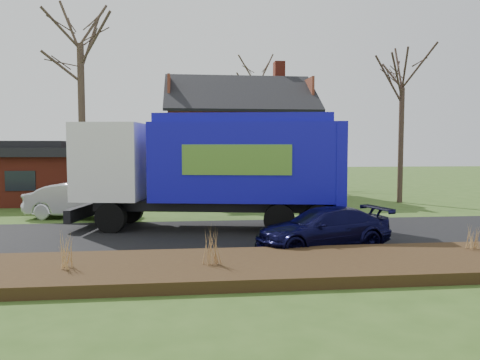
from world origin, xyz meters
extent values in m
plane|color=#314D19|center=(0.00, 0.00, 0.00)|extent=(120.00, 120.00, 0.00)
cube|color=black|center=(0.00, 0.00, 0.01)|extent=(80.00, 7.00, 0.02)
cube|color=black|center=(0.00, -5.30, 0.15)|extent=(80.00, 3.50, 0.30)
cube|color=beige|center=(2.00, 14.00, 1.35)|extent=(9.00, 7.50, 2.70)
cube|color=#572719|center=(2.00, 14.00, 4.10)|extent=(9.00, 7.50, 2.80)
cube|color=maroon|center=(5.00, 15.00, 8.46)|extent=(0.70, 0.90, 1.60)
cube|color=beige|center=(-4.20, 13.50, 1.30)|extent=(3.50, 5.50, 2.60)
cube|color=black|center=(-4.20, 13.50, 2.72)|extent=(3.90, 5.90, 0.24)
cube|color=maroon|center=(-12.00, 13.00, 1.40)|extent=(9.00, 7.50, 2.80)
cube|color=black|center=(-12.00, 13.00, 3.05)|extent=(9.80, 8.20, 0.50)
cube|color=black|center=(-12.00, 13.00, 3.50)|extent=(7.00, 6.00, 0.40)
cylinder|color=black|center=(-4.41, 1.03, 0.60)|extent=(1.24, 0.61, 1.19)
cylinder|color=black|center=(-3.98, 3.40, 0.60)|extent=(1.24, 0.61, 1.19)
cylinder|color=black|center=(2.01, -0.14, 0.60)|extent=(1.24, 0.61, 1.19)
cylinder|color=black|center=(2.45, 2.22, 0.60)|extent=(1.24, 0.61, 1.19)
cylinder|color=black|center=(3.48, -0.41, 0.60)|extent=(1.24, 0.61, 1.19)
cylinder|color=black|center=(3.91, 1.96, 0.60)|extent=(1.24, 0.61, 1.19)
cube|color=black|center=(-0.25, 1.49, 0.97)|extent=(9.94, 3.12, 0.40)
cube|color=white|center=(-4.48, 2.27, 2.75)|extent=(3.11, 3.29, 3.09)
cube|color=black|center=(-5.71, 2.49, 2.92)|extent=(0.54, 2.50, 1.03)
cube|color=black|center=(-5.83, 2.51, 0.63)|extent=(0.80, 2.87, 0.52)
cube|color=#110EA9|center=(0.82, 1.30, 2.75)|extent=(7.61, 4.11, 3.09)
cube|color=#110EA9|center=(0.82, 1.30, 4.47)|extent=(7.21, 3.71, 0.34)
cube|color=#110EA9|center=(4.48, 0.63, 2.63)|extent=(0.92, 2.95, 3.32)
cube|color=#578E2E|center=(0.39, -0.10, 2.86)|extent=(4.06, 0.79, 1.15)
cube|color=#578E2E|center=(0.91, 2.76, 2.86)|extent=(4.06, 0.79, 1.15)
imported|color=#B5B7BE|center=(-6.42, 5.13, 0.82)|extent=(5.27, 2.82, 1.65)
imported|color=black|center=(2.97, -2.62, 0.67)|extent=(4.92, 2.94, 1.34)
cylinder|color=#443529|center=(-7.02, 8.56, 4.41)|extent=(0.37, 0.37, 8.83)
cylinder|color=#3D2D25|center=(11.35, 9.41, 3.44)|extent=(0.31, 0.31, 6.88)
cylinder|color=#402F26|center=(4.79, 23.44, 4.34)|extent=(0.33, 0.33, 8.68)
cone|color=tan|center=(-4.51, -5.49, 0.76)|extent=(0.04, 0.04, 0.93)
cone|color=tan|center=(-4.66, -5.49, 0.76)|extent=(0.04, 0.04, 0.93)
cone|color=tan|center=(-4.36, -5.49, 0.76)|extent=(0.04, 0.04, 0.93)
cone|color=tan|center=(-4.51, -5.37, 0.76)|extent=(0.04, 0.04, 0.93)
cone|color=tan|center=(-4.51, -5.62, 0.76)|extent=(0.04, 0.04, 0.93)
cone|color=#9A7144|center=(-0.86, -5.52, 0.78)|extent=(0.04, 0.04, 0.97)
cone|color=#9A7144|center=(-1.01, -5.52, 0.78)|extent=(0.04, 0.04, 0.97)
cone|color=#9A7144|center=(-0.71, -5.52, 0.78)|extent=(0.04, 0.04, 0.97)
cone|color=#9A7144|center=(-0.86, -5.40, 0.78)|extent=(0.04, 0.04, 0.97)
cone|color=#9A7144|center=(-0.86, -5.64, 0.78)|extent=(0.04, 0.04, 0.97)
cone|color=#AA7F4B|center=(6.98, -4.63, 0.68)|extent=(0.04, 0.04, 0.75)
cone|color=#AA7F4B|center=(6.85, -4.63, 0.68)|extent=(0.04, 0.04, 0.75)
cone|color=#AA7F4B|center=(7.11, -4.63, 0.68)|extent=(0.04, 0.04, 0.75)
cone|color=#AA7F4B|center=(6.98, -4.52, 0.68)|extent=(0.04, 0.04, 0.75)
cone|color=#AA7F4B|center=(6.98, -4.74, 0.68)|extent=(0.04, 0.04, 0.75)
camera|label=1|loc=(-1.48, -17.44, 3.33)|focal=35.00mm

